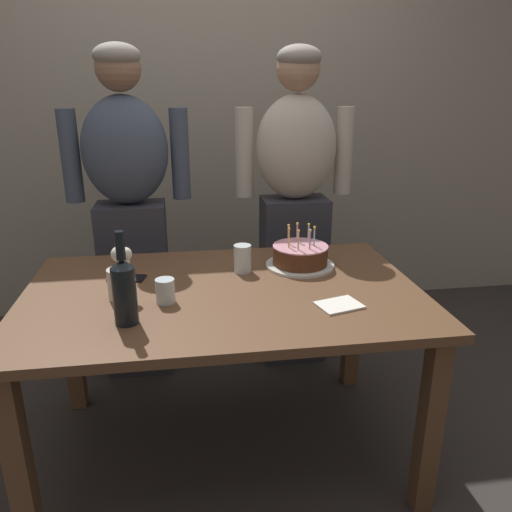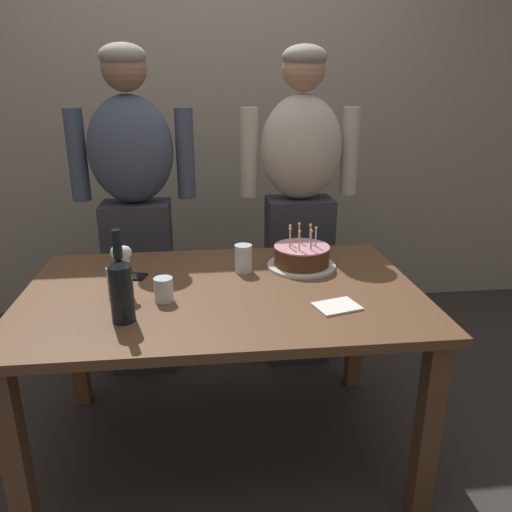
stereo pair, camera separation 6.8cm
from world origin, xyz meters
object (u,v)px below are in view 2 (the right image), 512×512
Objects in this scene: cell_phone at (128,276)px; flower_vase at (120,274)px; water_glass_near at (164,289)px; person_woman_cardigan at (300,207)px; wine_bottle at (121,287)px; water_glass_far at (243,258)px; person_man_bearded at (136,212)px; birthday_cake at (302,257)px; napkin_stack at (337,306)px.

flower_vase reaches higher than cell_phone.
person_woman_cardigan is at bearing 51.28° from water_glass_near.
water_glass_near is at bearing 50.14° from wine_bottle.
water_glass_near reaches higher than cell_phone.
water_glass_near is 0.30m from cell_phone.
water_glass_far is 0.80× the size of cell_phone.
person_man_bearded is 0.84m from person_woman_cardigan.
person_woman_cardigan is (0.84, 0.00, 0.00)m from person_man_bearded.
water_glass_near is at bearing -43.88° from cell_phone.
wine_bottle is 0.42m from cell_phone.
birthday_cake is 0.54m from person_woman_cardigan.
birthday_cake is at bearing 17.61° from flower_vase.
napkin_stack is at bearing -13.72° from flower_vase.
wine_bottle is 0.21m from flower_vase.
water_glass_near is 0.05× the size of person_man_bearded.
water_glass_near is 0.20m from wine_bottle.
flower_vase is at bearing 92.05° from person_man_bearded.
cell_phone is at bearing 92.47° from person_man_bearded.
person_man_bearded is (-0.79, 0.94, 0.13)m from napkin_stack.
wine_bottle is (-0.12, -0.15, 0.07)m from water_glass_near.
napkin_stack is 1.24m from person_man_bearded.
wine_bottle reaches higher than water_glass_near.
flower_vase is at bearing 99.74° from wine_bottle.
birthday_cake is 0.18× the size of person_woman_cardigan.
flower_vase is 0.12× the size of person_man_bearded.
water_glass_far is 0.58× the size of flower_vase.
napkin_stack is at bearing 1.64° from wine_bottle.
napkin_stack is (0.73, 0.02, -0.11)m from wine_bottle.
water_glass_far reaches higher than napkin_stack.
person_man_bearded is (-0.03, 0.76, 0.05)m from flower_vase.
birthday_cake is 0.93× the size of wine_bottle.
cell_phone and napkin_stack have the same top height.
birthday_cake is at bearing 32.49° from wine_bottle.
water_glass_near is 0.61× the size of cell_phone.
cell_phone is at bearing 95.49° from wine_bottle.
flower_vase is at bearing 42.93° from person_woman_cardigan.
water_glass_near is 0.05× the size of person_woman_cardigan.
flower_vase is (-0.76, 0.19, 0.08)m from napkin_stack.
water_glass_near is at bearing 51.28° from person_woman_cardigan.
water_glass_near is at bearing -21.04° from flower_vase.
person_woman_cardigan is (0.81, 0.76, 0.05)m from flower_vase.
water_glass_near is at bearing 102.76° from person_man_bearded.
napkin_stack is (0.04, -0.41, -0.04)m from birthday_cake.
water_glass_far is at bearing 15.07° from cell_phone.
flower_vase reaches higher than water_glass_near.
wine_bottle is at bearing -147.51° from birthday_cake.
water_glass_near is 1.05m from person_woman_cardigan.
cell_phone is 0.09× the size of person_woman_cardigan.
napkin_stack is at bearing 129.98° from person_man_bearded.
water_glass_far is at bearing 58.09° from person_woman_cardigan.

